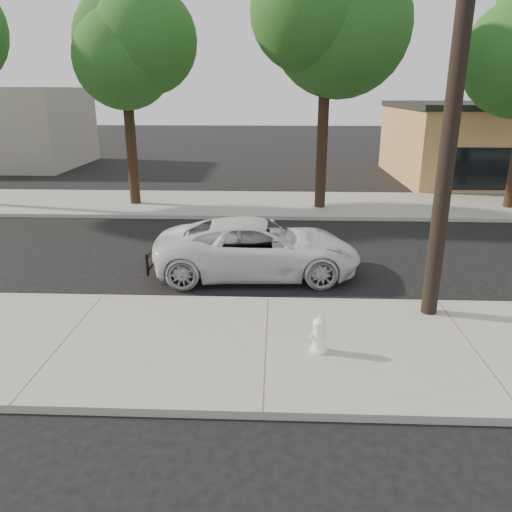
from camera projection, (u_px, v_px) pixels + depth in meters
The scene contains 9 objects.
ground at pixel (269, 273), 13.89m from camera, with size 120.00×120.00×0.00m, color black.
near_sidewalk at pixel (266, 346), 9.79m from camera, with size 90.00×4.40×0.15m, color gray.
far_sidewalk at pixel (273, 204), 21.92m from camera, with size 90.00×5.00×0.15m, color gray.
curb_near at pixel (268, 301), 11.88m from camera, with size 90.00×0.12×0.16m, color #9E9B93.
utility_pole at pixel (454, 99), 9.70m from camera, with size 1.40×0.34×9.00m.
tree_b at pixel (128, 55), 19.81m from camera, with size 4.34×4.20×8.45m.
tree_c at pixel (333, 33), 18.85m from camera, with size 4.96×4.80×9.55m.
police_cruiser at pixel (258, 248), 13.61m from camera, with size 2.55×5.54×1.54m, color silver.
fire_hydrant at pixel (319, 336), 9.37m from camera, with size 0.37×0.33×0.68m.
Camera 1 is at (0.17, -13.02, 4.87)m, focal length 35.00 mm.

